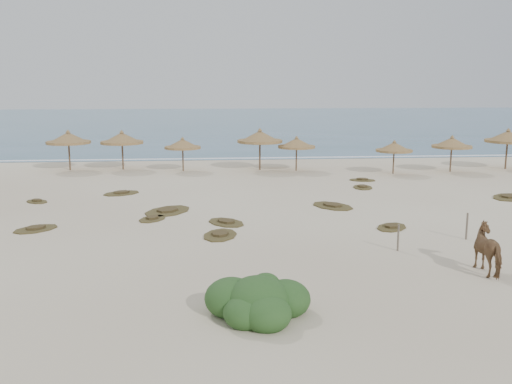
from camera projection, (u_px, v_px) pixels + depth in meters
ground at (283, 236)px, 24.91m from camera, size 160.00×160.00×0.00m
ocean at (225, 122)px, 98.28m from camera, size 200.00×100.00×0.01m
foam_line at (244, 158)px, 50.34m from camera, size 70.00×0.60×0.01m
palapa_0 at (68, 139)px, 43.21m from camera, size 3.43×3.43×3.10m
palapa_1 at (122, 139)px, 43.51m from camera, size 3.50×3.50×3.05m
palapa_2 at (183, 144)px, 42.87m from camera, size 2.84×2.84×2.59m
palapa_3 at (297, 144)px, 42.95m from camera, size 3.64×3.64×2.66m
palapa_4 at (260, 137)px, 43.25m from camera, size 4.37×4.37×3.22m
palapa_5 at (394, 147)px, 41.53m from camera, size 3.10×3.10×2.49m
palapa_6 at (452, 143)px, 42.44m from camera, size 3.76×3.76×2.76m
palapa_7 at (508, 137)px, 43.71m from camera, size 4.38×4.38×3.18m
horse at (491, 250)px, 19.88m from camera, size 0.98×2.03×1.69m
fence_post_near at (467, 226)px, 24.20m from camera, size 0.09×0.09×1.15m
fence_post_far at (398, 238)px, 22.56m from camera, size 0.08×0.08×1.08m
bush at (258, 302)px, 16.19m from camera, size 3.08×2.71×1.38m
scrub_0 at (36, 229)px, 25.88m from camera, size 2.41×2.36×0.16m
scrub_1 at (168, 211)px, 29.50m from camera, size 3.20×3.51×0.16m
scrub_2 at (152, 219)px, 27.81m from camera, size 1.75×1.98×0.16m
scrub_3 at (333, 206)px, 30.72m from camera, size 2.79×3.09×0.16m
scrub_4 at (392, 227)px, 26.19m from camera, size 2.12×2.22×0.16m
scrub_5 at (509, 197)px, 33.07m from camera, size 2.99×3.06×0.16m
scrub_6 at (121, 193)px, 34.26m from camera, size 2.66×2.41×0.16m
scrub_7 at (363, 187)px, 36.22m from camera, size 1.51×2.04×0.16m
scrub_8 at (37, 201)px, 31.87m from camera, size 1.71×1.67×0.16m
scrub_9 at (226, 222)px, 27.09m from camera, size 2.34×2.56×0.16m
scrub_10 at (362, 180)px, 38.91m from camera, size 2.04×1.64×0.16m
scrub_11 at (220, 235)px, 24.85m from camera, size 1.90×2.47×0.16m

